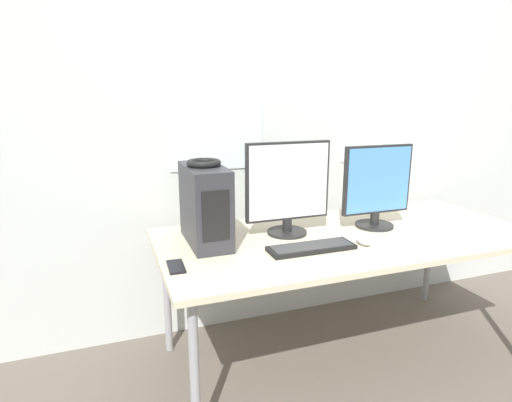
# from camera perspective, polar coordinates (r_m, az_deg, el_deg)

# --- Properties ---
(wall_back) EXTENTS (8.00, 0.07, 2.70)m
(wall_back) POSITION_cam_1_polar(r_m,az_deg,el_deg) (2.70, 6.16, 12.41)
(wall_back) COLOR silver
(wall_back) RESTS_ON ground_plane
(desk) EXTENTS (1.97, 0.90, 0.71)m
(desk) POSITION_cam_1_polar(r_m,az_deg,el_deg) (2.32, 12.01, -5.36)
(desk) COLOR beige
(desk) RESTS_ON ground_plane
(pc_tower) EXTENTS (0.18, 0.42, 0.38)m
(pc_tower) POSITION_cam_1_polar(r_m,az_deg,el_deg) (2.10, -6.81, -0.53)
(pc_tower) COLOR #2D2D33
(pc_tower) RESTS_ON desk
(headphones) EXTENTS (0.17, 0.17, 0.03)m
(headphones) POSITION_cam_1_polar(r_m,az_deg,el_deg) (2.06, -6.98, 5.07)
(headphones) COLOR black
(headphones) RESTS_ON pc_tower
(monitor_main) EXTENTS (0.46, 0.21, 0.49)m
(monitor_main) POSITION_cam_1_polar(r_m,az_deg,el_deg) (2.20, 4.28, 1.76)
(monitor_main) COLOR black
(monitor_main) RESTS_ON desk
(monitor_right_near) EXTENTS (0.41, 0.21, 0.45)m
(monitor_right_near) POSITION_cam_1_polar(r_m,az_deg,el_deg) (2.41, 15.84, 1.87)
(monitor_right_near) COLOR black
(monitor_right_near) RESTS_ON desk
(keyboard) EXTENTS (0.42, 0.14, 0.02)m
(keyboard) POSITION_cam_1_polar(r_m,az_deg,el_deg) (2.05, 7.39, -6.17)
(keyboard) COLOR black
(keyboard) RESTS_ON desk
(mouse) EXTENTS (0.06, 0.10, 0.03)m
(mouse) POSITION_cam_1_polar(r_m,az_deg,el_deg) (2.17, 14.11, -5.24)
(mouse) COLOR #B2B2B7
(mouse) RESTS_ON desk
(cell_phone) EXTENTS (0.07, 0.15, 0.01)m
(cell_phone) POSITION_cam_1_polar(r_m,az_deg,el_deg) (1.87, -10.63, -8.59)
(cell_phone) COLOR black
(cell_phone) RESTS_ON desk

